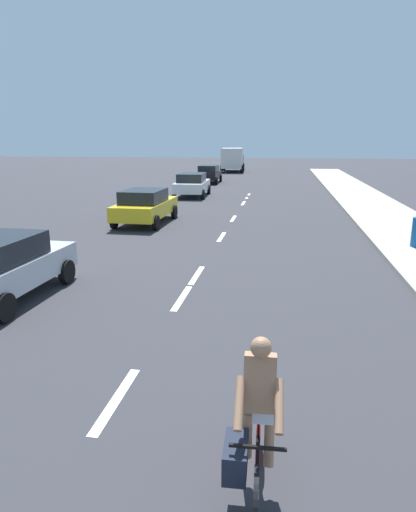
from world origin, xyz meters
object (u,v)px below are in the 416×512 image
(parked_car_yellow, at_px, (145,205))
(parked_car_black, at_px, (209,174))
(delivery_truck, at_px, (233,159))
(cyclist, at_px, (254,425))
(parked_car_white, at_px, (192,184))
(parked_car_silver, at_px, (4,266))

(parked_car_yellow, distance_m, parked_car_black, 20.31)
(parked_car_yellow, height_order, delivery_truck, delivery_truck)
(cyclist, bearing_deg, parked_car_yellow, -70.83)
(cyclist, bearing_deg, parked_car_black, -81.78)
(parked_car_yellow, distance_m, parked_car_white, 10.47)
(cyclist, height_order, parked_car_black, cyclist)
(parked_car_black, bearing_deg, cyclist, -80.39)
(parked_car_white, bearing_deg, delivery_truck, 87.88)
(parked_car_yellow, xyz_separation_m, delivery_truck, (0.13, 35.35, 0.66))
(parked_car_black, bearing_deg, delivery_truck, 87.80)
(parked_car_silver, bearing_deg, parked_car_yellow, 89.74)
(parked_car_silver, xyz_separation_m, parked_car_black, (-0.04, 30.73, 0.00))
(parked_car_silver, xyz_separation_m, parked_car_white, (0.41, 20.89, 0.01))
(parked_car_yellow, bearing_deg, parked_car_white, 90.54)
(parked_car_yellow, height_order, parked_car_white, same)
(parked_car_silver, distance_m, parked_car_yellow, 10.43)
(cyclist, xyz_separation_m, parked_car_white, (-5.90, 26.14, 0.01))
(delivery_truck, bearing_deg, parked_car_white, -92.65)
(cyclist, height_order, parked_car_white, cyclist)
(cyclist, bearing_deg, parked_car_white, -79.07)
(parked_car_black, height_order, delivery_truck, delivery_truck)
(parked_car_silver, height_order, delivery_truck, delivery_truck)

